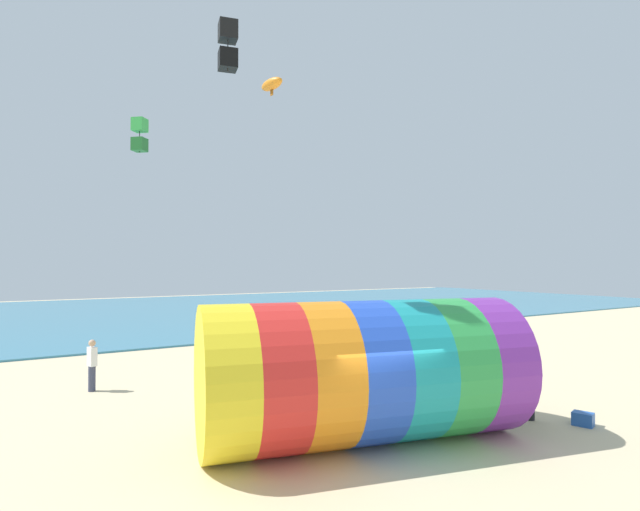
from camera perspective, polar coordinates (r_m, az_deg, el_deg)
ground_plane at (r=12.55m, az=5.65°, el=-21.63°), size 120.00×120.00×0.00m
sea at (r=47.34m, az=-22.84°, el=-6.19°), size 120.00×40.00×0.10m
giant_inflatable_tube at (r=12.81m, az=4.91°, el=-13.03°), size 8.54×5.28×3.51m
kite_handler at (r=15.84m, az=22.88°, el=-13.87°), size 0.32×0.41×1.71m
kite_green_box at (r=18.72m, az=-19.92°, el=12.84°), size 0.60×0.60×1.21m
kite_orange_parafoil at (r=20.01m, az=-5.53°, el=18.90°), size 0.72×1.32×0.70m
kite_black_box at (r=13.79m, az=-10.49°, el=22.52°), size 0.54×0.54×1.29m
bystander_near_water at (r=20.79m, az=8.41°, el=-10.69°), size 0.42×0.38×1.77m
bystander_mid_beach at (r=19.45m, az=-24.61°, el=-11.27°), size 0.31×0.41×1.79m
beach_flag at (r=15.48m, az=22.38°, el=-9.56°), size 0.47×0.36×2.37m
cooler_box at (r=16.07m, az=27.85°, el=-16.20°), size 0.50×0.61×0.36m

